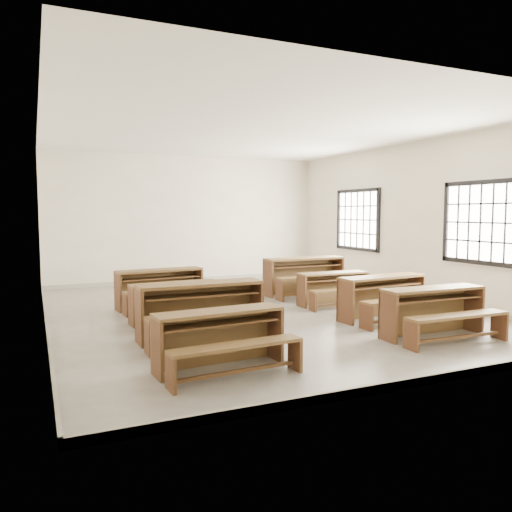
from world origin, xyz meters
name	(u,v)px	position (x,y,z in m)	size (l,w,h in m)	color
room	(261,192)	(0.09, 0.00, 2.14)	(8.50, 8.50, 3.20)	gray
desk_set_0	(221,335)	(-1.72, -2.89, 0.39)	(1.55, 0.88, 0.67)	brown
desk_set_1	(202,307)	(-1.50, -1.50, 0.46)	(1.77, 0.93, 0.80)	brown
desk_set_2	(176,299)	(-1.56, -0.32, 0.38)	(1.48, 0.84, 0.65)	brown
desk_set_3	(161,286)	(-1.49, 1.02, 0.42)	(1.68, 0.99, 0.72)	brown
desk_set_4	(435,309)	(1.56, -2.74, 0.41)	(1.60, 0.86, 0.71)	brown
desk_set_5	(384,294)	(1.68, -1.48, 0.42)	(1.68, 0.99, 0.72)	brown
desk_set_6	(334,286)	(1.62, -0.06, 0.37)	(1.42, 0.75, 0.63)	brown
desk_set_7	(305,273)	(1.72, 1.25, 0.47)	(1.79, 0.94, 0.80)	brown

